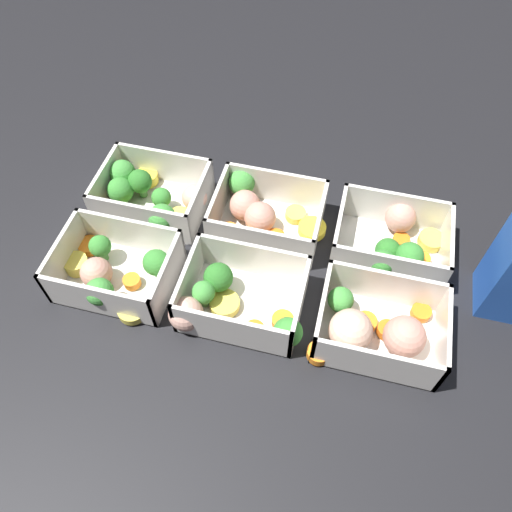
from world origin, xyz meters
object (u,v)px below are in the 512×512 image
(container_far_center, at_px, (260,213))
(container_far_right, at_px, (395,242))
(container_far_left, at_px, (151,195))
(container_near_right, at_px, (374,329))
(container_near_left, at_px, (113,271))
(container_near_center, at_px, (233,302))

(container_far_center, height_order, container_far_right, same)
(container_far_left, xyz_separation_m, container_far_right, (0.34, 0.00, -0.00))
(container_near_right, xyz_separation_m, container_far_right, (0.01, 0.13, -0.00))
(container_far_left, height_order, container_far_center, same)
(container_far_right, bearing_deg, container_near_left, -158.70)
(container_near_left, distance_m, container_far_right, 0.37)
(container_far_right, bearing_deg, container_far_left, -179.87)
(container_near_right, xyz_separation_m, container_far_left, (-0.33, 0.13, -0.00))
(container_near_left, distance_m, container_far_left, 0.13)
(container_far_left, relative_size, container_far_right, 1.01)
(container_near_left, bearing_deg, container_far_right, 21.30)
(container_near_center, height_order, container_far_right, same)
(container_near_right, distance_m, container_far_center, 0.22)
(container_near_left, bearing_deg, container_far_left, 90.41)
(container_near_center, bearing_deg, container_near_left, 177.53)
(container_near_left, distance_m, container_near_right, 0.33)
(container_near_right, relative_size, container_far_right, 1.02)
(container_near_left, relative_size, container_near_right, 1.00)
(container_far_center, bearing_deg, container_near_center, -89.42)
(container_near_left, bearing_deg, container_far_center, 41.41)
(container_near_left, relative_size, container_far_left, 1.01)
(container_near_center, xyz_separation_m, container_near_right, (0.17, 0.01, 0.00))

